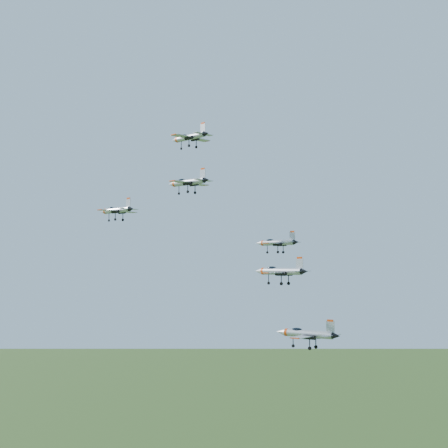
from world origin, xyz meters
The scene contains 6 objects.
jet_lead centered at (-13.24, 10.69, 165.39)m, with size 13.56×11.37×3.63m.
jet_left_high centered at (-3.43, -2.59, 151.90)m, with size 12.62×10.51×3.37m.
jet_right_high centered at (-10.77, -17.26, 144.97)m, with size 10.92×9.12×2.92m.
jet_left_low centered at (14.32, 5.53, 138.44)m, with size 11.16×9.27×2.98m.
jet_right_low centered at (22.78, -8.24, 132.49)m, with size 12.41×10.36×3.32m.
jet_trail centered at (25.58, -2.98, 120.60)m, with size 13.69×11.27×3.66m.
Camera 1 is at (79.91, -110.77, 133.55)m, focal length 50.00 mm.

